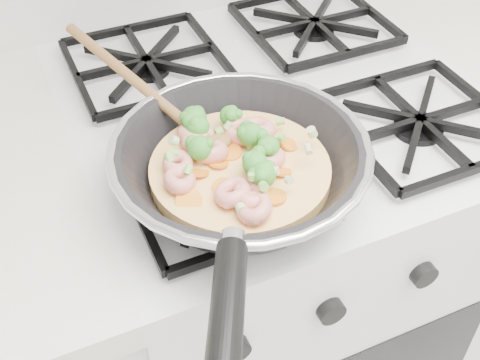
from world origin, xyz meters
name	(u,v)px	position (x,y,z in m)	size (l,w,h in m)	color
stove	(266,281)	(0.00, 1.70, 0.46)	(0.60, 0.60, 0.92)	white
skillet	(237,164)	(-0.14, 1.53, 0.96)	(0.32, 0.61, 0.10)	black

